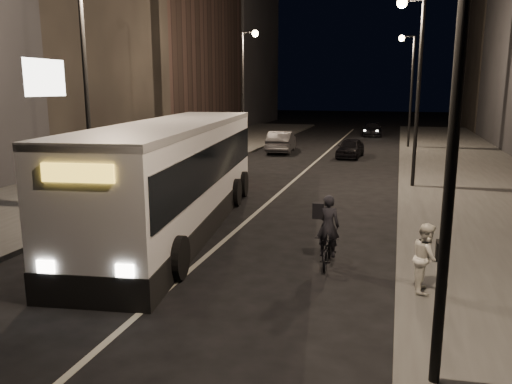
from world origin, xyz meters
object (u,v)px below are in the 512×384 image
Objects in this scene: streetlight_right_far at (408,76)px; cyclist_on_bicycle at (328,242)px; streetlight_right_near at (441,22)px; car_far at (372,129)px; streetlight_right_mid at (413,68)px; streetlight_left_near at (91,62)px; streetlight_left_far at (246,75)px; pedestrian_woman at (426,258)px; city_bus at (176,171)px; car_mid at (281,142)px; car_near at (350,148)px.

streetlight_right_far reaches higher than cyclist_on_bicycle.
streetlight_right_near is 1.88× the size of car_far.
streetlight_right_mid and streetlight_left_near have the same top height.
streetlight_left_far is 5.33× the size of pedestrian_woman.
streetlight_left_far is 4.24× the size of cyclist_on_bicycle.
car_mid is (-1.13, 19.92, -1.11)m from city_bus.
streetlight_right_far is 8.48m from car_near.
streetlight_left_far reaches higher than city_bus.
pedestrian_woman is at bearing -22.11° from streetlight_left_near.
streetlight_left_near is (-10.66, -8.00, 0.00)m from streetlight_right_mid.
car_near is at bearing 7.71° from pedestrian_woman.
streetlight_right_mid is 14.82m from car_mid.
streetlight_left_near is 4.86m from city_bus.
streetlight_right_near is at bearing -52.97° from city_bus.
car_mid is at bearing 104.65° from cyclist_on_bicycle.
pedestrian_woman is (0.27, 3.56, -4.44)m from streetlight_right_near.
car_mid is (-8.46, 11.26, -4.59)m from streetlight_right_mid.
streetlight_left_near is 1.74× the size of car_mid.
car_near is (-3.47, -6.12, -4.74)m from streetlight_right_far.
pedestrian_woman is (10.93, -4.44, -4.44)m from streetlight_left_near.
streetlight_right_near reaches higher than car_near.
streetlight_right_far is 4.24× the size of cyclist_on_bicycle.
car_far is (-2.93, 9.82, -4.74)m from streetlight_right_far.
streetlight_right_mid reaches higher than city_bus.
streetlight_left_near is at bearing 160.88° from city_bus.
streetlight_right_mid is at bearing -66.19° from car_near.
streetlight_left_near is 10.30m from cyclist_on_bicycle.
city_bus is at bearing -79.87° from streetlight_left_far.
streetlight_left_far is at bearing 90.00° from streetlight_left_near.
cyclist_on_bicycle is at bearing -100.43° from streetlight_right_mid.
city_bus is at bearing -102.25° from car_far.
streetlight_right_mid is 12.19m from cyclist_on_bicycle.
car_mid is at bearing 83.48° from streetlight_left_near.
car_mid is at bearing -115.79° from car_far.
cyclist_on_bicycle is at bearing 112.35° from streetlight_right_near.
streetlight_right_near and streetlight_left_far have the same top height.
streetlight_left_near is at bearing 159.11° from cyclist_on_bicycle.
streetlight_right_far is (0.00, 32.00, 0.00)m from streetlight_right_near.
streetlight_left_far reaches higher than pedestrian_woman.
car_far is (-3.20, 38.26, -0.30)m from pedestrian_woman.
pedestrian_woman is 25.26m from car_mid.
streetlight_right_near reaches higher than car_mid.
city_bus is at bearing -11.19° from streetlight_left_near.
cyclist_on_bicycle is at bearing -19.47° from streetlight_left_near.
streetlight_left_far is at bearing 24.19° from pedestrian_woman.
car_near is at bearing 70.30° from city_bus.
streetlight_right_near is 5.70m from pedestrian_woman.
streetlight_right_mid is at bearing -90.00° from streetlight_right_far.
cyclist_on_bicycle is 23.22m from car_mid.
car_far is at bearing 63.95° from streetlight_left_far.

